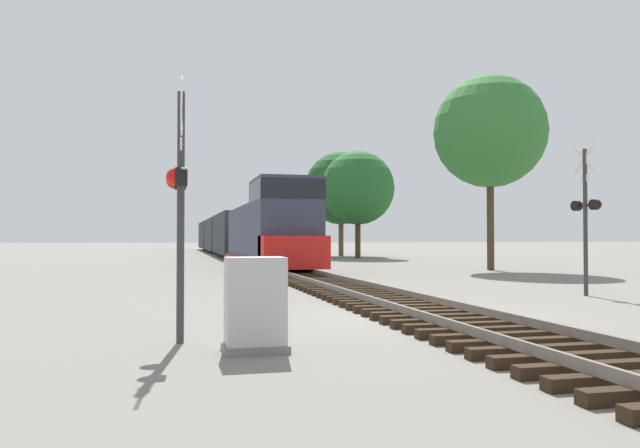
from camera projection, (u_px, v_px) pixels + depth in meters
name	position (u px, v px, depth m)	size (l,w,h in m)	color
ground_plane	(425.00, 317.00, 13.13)	(400.00, 400.00, 0.00)	slate
rail_track_bed	(425.00, 310.00, 13.14)	(2.60, 160.00, 0.31)	black
freight_train	(229.00, 235.00, 57.09)	(2.95, 64.82, 4.44)	#33384C
crossing_signal_near	(179.00, 190.00, 9.88)	(0.32, 1.00, 4.16)	#333333
crossing_signal_far	(586.00, 210.00, 17.92)	(0.42, 1.01, 4.39)	#333333
relay_cabinet	(255.00, 305.00, 9.10)	(0.94, 0.71, 1.38)	slate
tree_far_right	(490.00, 132.00, 32.11)	(5.78, 5.78, 10.04)	#473521
tree_mid_background	(358.00, 188.00, 50.53)	(5.98, 5.98, 8.70)	#473521
tree_deep_background	(341.00, 188.00, 56.72)	(6.62, 6.62, 9.48)	brown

